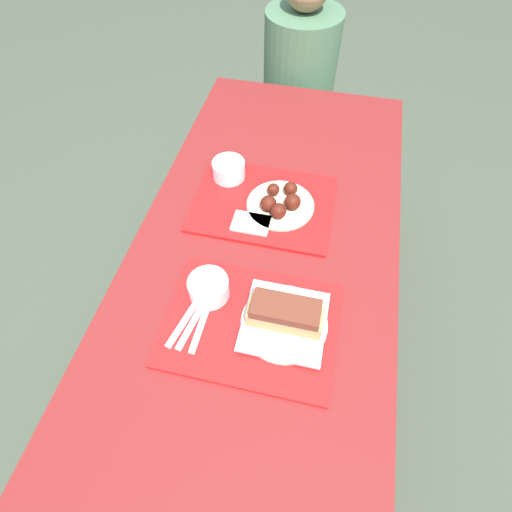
# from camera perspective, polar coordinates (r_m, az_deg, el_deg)

# --- Properties ---
(ground_plane) EXTENTS (12.00, 12.00, 0.00)m
(ground_plane) POSITION_cam_1_polar(r_m,az_deg,el_deg) (1.83, 0.69, -13.60)
(ground_plane) COLOR #424C3D
(picnic_table) EXTENTS (0.78, 1.75, 0.75)m
(picnic_table) POSITION_cam_1_polar(r_m,az_deg,el_deg) (1.25, 0.99, -2.10)
(picnic_table) COLOR maroon
(picnic_table) RESTS_ON ground_plane
(picnic_bench_far) EXTENTS (0.74, 0.28, 0.45)m
(picnic_bench_far) POSITION_cam_1_polar(r_m,az_deg,el_deg) (2.21, 7.15, 17.18)
(picnic_bench_far) COLOR maroon
(picnic_bench_far) RESTS_ON ground_plane
(tray_near) EXTENTS (0.44, 0.33, 0.01)m
(tray_near) POSITION_cam_1_polar(r_m,az_deg,el_deg) (1.04, -0.80, -9.71)
(tray_near) COLOR red
(tray_near) RESTS_ON picnic_table
(tray_far) EXTENTS (0.44, 0.33, 0.01)m
(tray_far) POSITION_cam_1_polar(r_m,az_deg,el_deg) (1.28, 1.04, 7.48)
(tray_far) COLOR red
(tray_far) RESTS_ON picnic_table
(bowl_coleslaw_near) EXTENTS (0.11, 0.11, 0.06)m
(bowl_coleslaw_near) POSITION_cam_1_polar(r_m,az_deg,el_deg) (1.05, -6.78, -4.45)
(bowl_coleslaw_near) COLOR white
(bowl_coleslaw_near) RESTS_ON tray_near
(brisket_sandwich_plate) EXTENTS (0.22, 0.22, 0.09)m
(brisket_sandwich_plate) POSITION_cam_1_polar(r_m,az_deg,el_deg) (1.00, 4.14, -8.75)
(brisket_sandwich_plate) COLOR beige
(brisket_sandwich_plate) RESTS_ON tray_near
(plastic_fork_near) EXTENTS (0.04, 0.17, 0.00)m
(plastic_fork_near) POSITION_cam_1_polar(r_m,az_deg,el_deg) (1.05, -8.87, -9.15)
(plastic_fork_near) COLOR white
(plastic_fork_near) RESTS_ON tray_near
(plastic_knife_near) EXTENTS (0.02, 0.17, 0.00)m
(plastic_knife_near) POSITION_cam_1_polar(r_m,az_deg,el_deg) (1.04, -7.72, -9.42)
(plastic_knife_near) COLOR white
(plastic_knife_near) RESTS_ON tray_near
(plastic_spoon_near) EXTENTS (0.05, 0.17, 0.00)m
(plastic_spoon_near) POSITION_cam_1_polar(r_m,az_deg,el_deg) (1.05, -10.02, -8.88)
(plastic_spoon_near) COLOR white
(plastic_spoon_near) RESTS_ON tray_near
(condiment_packet) EXTENTS (0.04, 0.03, 0.01)m
(condiment_packet) POSITION_cam_1_polar(r_m,az_deg,el_deg) (1.07, 0.06, -5.97)
(condiment_packet) COLOR teal
(condiment_packet) RESTS_ON tray_near
(bowl_coleslaw_far) EXTENTS (0.11, 0.11, 0.06)m
(bowl_coleslaw_far) POSITION_cam_1_polar(r_m,az_deg,el_deg) (1.34, -3.92, 12.32)
(bowl_coleslaw_far) COLOR white
(bowl_coleslaw_far) RESTS_ON tray_far
(wings_plate_far) EXTENTS (0.21, 0.21, 0.06)m
(wings_plate_far) POSITION_cam_1_polar(r_m,az_deg,el_deg) (1.25, 3.55, 7.66)
(wings_plate_far) COLOR beige
(wings_plate_far) RESTS_ON tray_far
(napkin_far) EXTENTS (0.11, 0.08, 0.01)m
(napkin_far) POSITION_cam_1_polar(r_m,az_deg,el_deg) (1.21, -0.72, 4.73)
(napkin_far) COLOR white
(napkin_far) RESTS_ON tray_far
(person_seated_across) EXTENTS (0.33, 0.33, 0.68)m
(person_seated_across) POSITION_cam_1_polar(r_m,az_deg,el_deg) (2.02, 6.35, 25.67)
(person_seated_across) COLOR #477051
(person_seated_across) RESTS_ON picnic_bench_far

